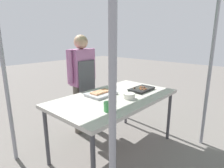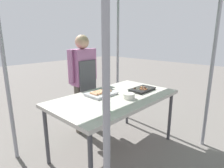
# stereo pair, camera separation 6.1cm
# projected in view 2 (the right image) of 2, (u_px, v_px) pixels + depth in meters

# --- Properties ---
(ground_plane) EXTENTS (18.00, 18.00, 0.00)m
(ground_plane) POSITION_uv_depth(u_px,v_px,m) (115.00, 150.00, 2.52)
(ground_plane) COLOR #66605B
(stall_table) EXTENTS (1.60, 0.90, 0.75)m
(stall_table) POSITION_uv_depth(u_px,v_px,m) (115.00, 100.00, 2.35)
(stall_table) COLOR #B7B2A8
(stall_table) RESTS_ON ground
(tray_grilled_sausages) EXTENTS (0.36, 0.28, 0.06)m
(tray_grilled_sausages) POSITION_uv_depth(u_px,v_px,m) (101.00, 93.00, 2.39)
(tray_grilled_sausages) COLOR silver
(tray_grilled_sausages) RESTS_ON stall_table
(tray_meat_skewers) EXTENTS (0.36, 0.22, 0.04)m
(tray_meat_skewers) POSITION_uv_depth(u_px,v_px,m) (142.00, 89.00, 2.58)
(tray_meat_skewers) COLOR black
(tray_meat_skewers) RESTS_ON stall_table
(condiment_bowl) EXTENTS (0.14, 0.14, 0.06)m
(condiment_bowl) POSITION_uv_depth(u_px,v_px,m) (129.00, 96.00, 2.24)
(condiment_bowl) COLOR silver
(condiment_bowl) RESTS_ON stall_table
(drink_cup_near_edge) EXTENTS (0.08, 0.08, 0.10)m
(drink_cup_near_edge) POSITION_uv_depth(u_px,v_px,m) (106.00, 107.00, 1.86)
(drink_cup_near_edge) COLOR #3F994C
(drink_cup_near_edge) RESTS_ON stall_table
(vendor_woman) EXTENTS (0.52, 0.22, 1.50)m
(vendor_woman) POSITION_uv_depth(u_px,v_px,m) (83.00, 77.00, 2.87)
(vendor_woman) COLOR #595147
(vendor_woman) RESTS_ON ground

